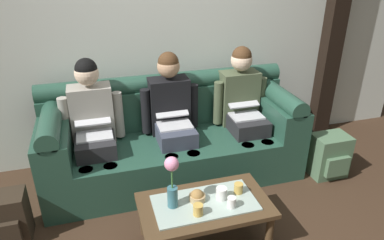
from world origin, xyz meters
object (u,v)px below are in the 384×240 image
(person_middle, at_px, (172,113))
(snack_bowl, at_px, (197,196))
(person_left, at_px, (93,122))
(flower_vase, at_px, (172,180))
(backpack_left, at_px, (6,219))
(backpack_right, at_px, (329,156))
(cup_near_left, at_px, (238,188))
(cup_near_right, at_px, (198,210))
(coffee_table, at_px, (205,208))
(cup_far_center, at_px, (221,193))
(cup_far_left, at_px, (232,202))
(couch, at_px, (173,139))
(person_right, at_px, (243,104))

(person_middle, relative_size, snack_bowl, 10.12)
(person_left, xyz_separation_m, flower_vase, (0.49, -0.99, -0.05))
(snack_bowl, xyz_separation_m, backpack_left, (-1.40, 0.41, -0.21))
(person_middle, xyz_separation_m, backpack_right, (1.47, -0.49, -0.44))
(person_left, height_order, flower_vase, person_left)
(snack_bowl, relative_size, cup_near_left, 1.52)
(cup_near_right, bearing_deg, person_middle, 85.65)
(person_left, relative_size, coffee_table, 1.27)
(coffee_table, bearing_deg, cup_near_left, 7.64)
(coffee_table, bearing_deg, cup_far_center, 2.30)
(backpack_right, bearing_deg, cup_near_left, -157.54)
(cup_far_center, height_order, cup_far_left, cup_far_center)
(cup_far_left, bearing_deg, coffee_table, 148.03)
(coffee_table, bearing_deg, flower_vase, 173.98)
(flower_vase, distance_m, snack_bowl, 0.27)
(backpack_right, bearing_deg, couch, 161.58)
(person_middle, xyz_separation_m, cup_far_center, (0.13, -1.01, -0.23))
(person_right, relative_size, cup_near_right, 14.84)
(cup_near_left, height_order, cup_far_left, cup_far_left)
(person_left, bearing_deg, cup_near_left, -44.12)
(person_right, xyz_separation_m, cup_near_left, (-0.45, -0.98, -0.23))
(coffee_table, height_order, snack_bowl, snack_bowl)
(couch, relative_size, cup_far_center, 25.74)
(couch, xyz_separation_m, cup_near_right, (-0.09, -1.13, 0.06))
(snack_bowl, distance_m, cup_near_right, 0.16)
(person_left, distance_m, person_middle, 0.73)
(person_middle, relative_size, cup_far_left, 14.75)
(coffee_table, relative_size, cup_far_center, 10.28)
(coffee_table, height_order, cup_near_right, cup_near_right)
(cup_far_left, xyz_separation_m, backpack_right, (1.30, 0.63, -0.21))
(cup_far_center, bearing_deg, cup_near_right, -151.32)
(person_left, height_order, backpack_left, person_left)
(person_right, distance_m, snack_bowl, 1.27)
(snack_bowl, distance_m, backpack_right, 1.61)
(cup_far_left, distance_m, backpack_right, 1.46)
(person_middle, relative_size, cup_near_right, 14.84)
(flower_vase, xyz_separation_m, backpack_right, (1.71, 0.51, -0.40))
(couch, height_order, snack_bowl, couch)
(cup_near_right, bearing_deg, backpack_left, 157.74)
(cup_near_right, distance_m, backpack_left, 1.49)
(flower_vase, bearing_deg, couch, 76.72)
(flower_vase, relative_size, cup_far_left, 4.95)
(person_right, distance_m, coffee_table, 1.29)
(flower_vase, relative_size, cup_near_left, 5.16)
(person_middle, bearing_deg, cup_near_left, -73.97)
(cup_near_left, bearing_deg, cup_near_right, -157.61)
(couch, height_order, cup_far_left, couch)
(person_right, xyz_separation_m, cup_far_center, (-0.60, -1.01, -0.23))
(person_right, bearing_deg, cup_far_left, -116.53)
(snack_bowl, xyz_separation_m, cup_near_right, (-0.04, -0.15, 0.01))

